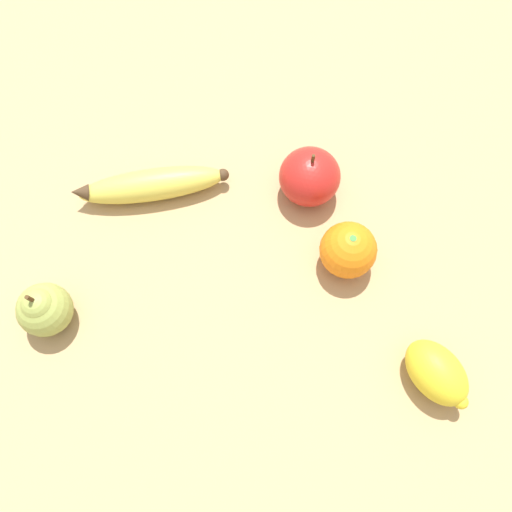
# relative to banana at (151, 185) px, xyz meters

# --- Properties ---
(ground_plane) EXTENTS (3.00, 3.00, 0.00)m
(ground_plane) POSITION_rel_banana_xyz_m (0.18, 0.03, -0.02)
(ground_plane) COLOR tan
(banana) EXTENTS (0.09, 0.21, 0.04)m
(banana) POSITION_rel_banana_xyz_m (0.00, 0.00, 0.00)
(banana) COLOR #DBCC4C
(banana) RESTS_ON ground_plane
(orange) EXTENTS (0.07, 0.07, 0.07)m
(orange) POSITION_rel_banana_xyz_m (0.19, 0.20, 0.01)
(orange) COLOR orange
(orange) RESTS_ON ground_plane
(pear) EXTENTS (0.06, 0.06, 0.08)m
(pear) POSITION_rel_banana_xyz_m (0.12, -0.17, 0.01)
(pear) COLOR #99A84C
(pear) RESTS_ON ground_plane
(apple) EXTENTS (0.08, 0.08, 0.09)m
(apple) POSITION_rel_banana_xyz_m (0.08, 0.20, 0.02)
(apple) COLOR red
(apple) RESTS_ON ground_plane
(lemon) EXTENTS (0.09, 0.07, 0.06)m
(lemon) POSITION_rel_banana_xyz_m (0.37, 0.22, 0.01)
(lemon) COLOR yellow
(lemon) RESTS_ON ground_plane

